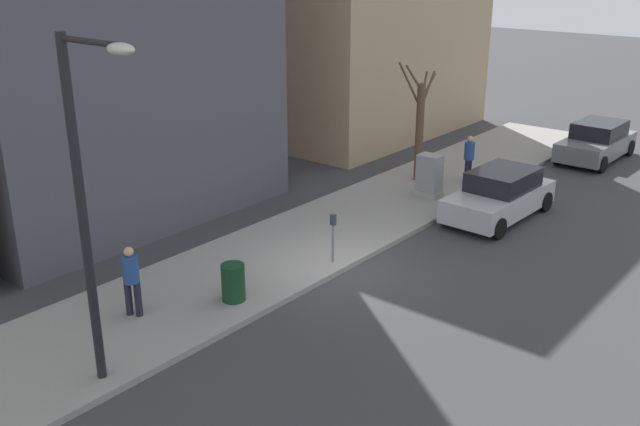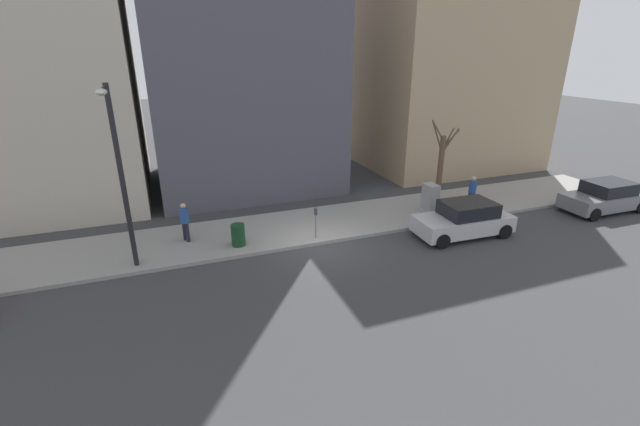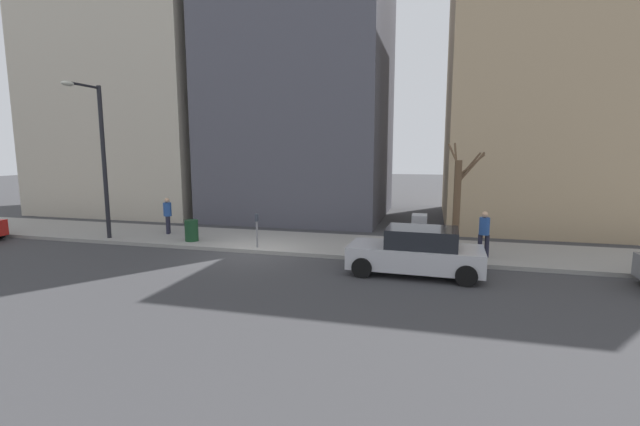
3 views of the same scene
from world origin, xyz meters
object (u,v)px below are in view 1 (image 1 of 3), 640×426
Objects in this scene: pedestrian_near_meter at (469,156)px; pedestrian_midblock at (131,277)px; parked_car_grey at (597,142)px; utility_box at (429,176)px; trash_bin at (233,282)px; parking_meter at (333,233)px; parked_car_silver at (500,195)px; bare_tree at (420,126)px; streetlamp at (88,189)px.

pedestrian_midblock is at bearing -10.26° from pedestrian_near_meter.
parked_car_grey is 8.89m from utility_box.
trash_bin is at bearing 84.17° from parked_car_grey.
pedestrian_near_meter reaches higher than parking_meter.
parked_car_grey is 4.70× the size of trash_bin.
utility_box reaches higher than parked_car_silver.
bare_tree is 4.57× the size of trash_bin.
bare_tree is 2.48× the size of pedestrian_midblock.
parking_meter is 0.81× the size of pedestrian_midblock.
parked_car_silver is (0.01, 8.50, 0.00)m from parked_car_grey.
utility_box is at bearing 2.26° from parked_car_silver.
parked_car_grey is 3.13× the size of parking_meter.
utility_box is (2.53, 0.01, 0.11)m from parked_car_silver.
trash_bin is at bearing 81.95° from parking_meter.
utility_box is at bearing 74.36° from parked_car_grey.
bare_tree is at bearing -80.92° from streetlamp.
utility_box is at bearing -87.56° from trash_bin.
utility_box is 9.40m from trash_bin.
pedestrian_midblock reaches higher than parked_car_grey.
parked_car_silver reaches higher than trash_bin.
parking_meter is (1.68, 6.22, 0.24)m from parked_car_silver.
streetlamp is (1.52, 13.27, 3.28)m from parked_car_silver.
streetlamp reaches higher than pedestrian_midblock.
trash_bin is (0.62, -3.87, -3.42)m from streetlamp.
parked_car_silver is 11.83m from pedestrian_midblock.
bare_tree reaches higher than trash_bin.
streetlamp is 14.98m from bare_tree.
parked_car_grey is at bearing -96.83° from trash_bin.
pedestrian_near_meter is at bearing -42.44° from parked_car_silver.
pedestrian_near_meter is (0.62, -8.48, 0.11)m from parking_meter.
pedestrian_near_meter is (0.17, -11.66, 0.49)m from trash_bin.
bare_tree is (3.87, 7.11, 1.35)m from parked_car_grey.
parked_car_grey is at bearing -118.57° from bare_tree.
parking_meter is 0.81× the size of pedestrian_near_meter.
bare_tree is (3.86, -1.39, 1.35)m from parked_car_silver.
parking_meter is 8.00m from bare_tree.
pedestrian_near_meter is (2.32, 6.24, 0.35)m from parked_car_grey.
trash_bin is (2.14, 17.91, -0.14)m from parked_car_grey.
trash_bin is at bearing -80.93° from streetlamp.
streetlamp reaches higher than parked_car_silver.
utility_box is 2.30m from pedestrian_near_meter.
utility_box reaches higher than parked_car_grey.
parked_car_silver is at bearing -105.13° from parking_meter.
utility_box is at bearing 61.96° from pedestrian_midblock.
utility_box reaches higher than parking_meter.
pedestrian_midblock is at bearing 58.47° from trash_bin.
trash_bin is (-0.40, 9.39, -0.25)m from utility_box.
pedestrian_midblock reaches higher than utility_box.
bare_tree reaches higher than parked_car_grey.
parked_car_silver is 3.15× the size of parking_meter.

